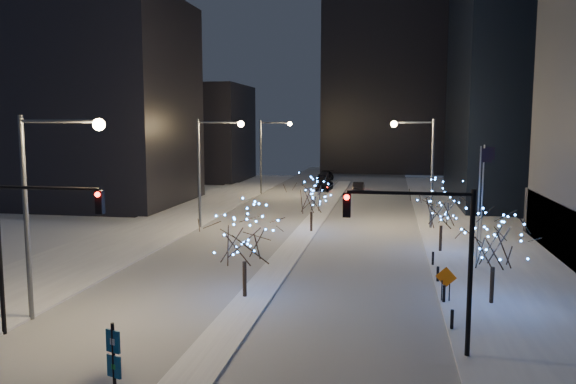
% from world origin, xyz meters
% --- Properties ---
extents(ground, '(160.00, 160.00, 0.00)m').
position_xyz_m(ground, '(0.00, 0.00, 0.00)').
color(ground, white).
rests_on(ground, ground).
extents(road, '(20.00, 130.00, 0.02)m').
position_xyz_m(road, '(0.00, 35.00, 0.01)').
color(road, '#A1A6AF').
rests_on(road, ground).
extents(median, '(2.00, 80.00, 0.15)m').
position_xyz_m(median, '(0.00, 30.00, 0.07)').
color(median, white).
rests_on(median, ground).
extents(east_sidewalk, '(10.00, 90.00, 0.15)m').
position_xyz_m(east_sidewalk, '(15.00, 20.00, 0.07)').
color(east_sidewalk, white).
rests_on(east_sidewalk, ground).
extents(west_sidewalk, '(8.00, 90.00, 0.15)m').
position_xyz_m(west_sidewalk, '(-14.00, 20.00, 0.07)').
color(west_sidewalk, white).
rests_on(west_sidewalk, ground).
extents(filler_west_near, '(22.00, 18.00, 24.00)m').
position_xyz_m(filler_west_near, '(-28.00, 40.00, 12.00)').
color(filler_west_near, black).
rests_on(filler_west_near, ground).
extents(filler_west_far, '(18.00, 16.00, 16.00)m').
position_xyz_m(filler_west_far, '(-26.00, 70.00, 8.00)').
color(filler_west_far, black).
rests_on(filler_west_far, ground).
extents(horizon_block, '(24.00, 14.00, 42.00)m').
position_xyz_m(horizon_block, '(6.00, 92.00, 21.00)').
color(horizon_block, black).
rests_on(horizon_block, ground).
extents(street_lamp_w_near, '(4.40, 0.56, 10.00)m').
position_xyz_m(street_lamp_w_near, '(-8.94, 2.00, 6.50)').
color(street_lamp_w_near, '#595E66').
rests_on(street_lamp_w_near, ground).
extents(street_lamp_w_mid, '(4.40, 0.56, 10.00)m').
position_xyz_m(street_lamp_w_mid, '(-8.94, 27.00, 6.50)').
color(street_lamp_w_mid, '#595E66').
rests_on(street_lamp_w_mid, ground).
extents(street_lamp_w_far, '(4.40, 0.56, 10.00)m').
position_xyz_m(street_lamp_w_far, '(-8.94, 52.00, 6.50)').
color(street_lamp_w_far, '#595E66').
rests_on(street_lamp_w_far, ground).
extents(street_lamp_east, '(3.90, 0.56, 10.00)m').
position_xyz_m(street_lamp_east, '(10.08, 30.00, 6.45)').
color(street_lamp_east, '#595E66').
rests_on(street_lamp_east, ground).
extents(traffic_signal_west, '(5.26, 0.43, 7.00)m').
position_xyz_m(traffic_signal_west, '(-8.44, -0.00, 4.76)').
color(traffic_signal_west, black).
rests_on(traffic_signal_west, ground).
extents(traffic_signal_east, '(5.26, 0.43, 7.00)m').
position_xyz_m(traffic_signal_east, '(8.94, 1.00, 4.76)').
color(traffic_signal_east, black).
rests_on(traffic_signal_east, ground).
extents(flagpoles, '(1.35, 2.60, 8.00)m').
position_xyz_m(flagpoles, '(13.37, 17.25, 4.80)').
color(flagpoles, silver).
rests_on(flagpoles, east_sidewalk).
extents(bollards, '(0.16, 12.16, 0.90)m').
position_xyz_m(bollards, '(10.20, 10.00, 0.60)').
color(bollards, black).
rests_on(bollards, east_sidewalk).
extents(car_near, '(2.41, 4.93, 1.62)m').
position_xyz_m(car_near, '(-1.99, 57.79, 0.81)').
color(car_near, black).
rests_on(car_near, ground).
extents(car_mid, '(1.51, 4.20, 1.38)m').
position_xyz_m(car_mid, '(2.93, 57.42, 0.69)').
color(car_mid, black).
rests_on(car_mid, ground).
extents(car_far, '(2.72, 5.74, 1.62)m').
position_xyz_m(car_far, '(-3.46, 71.24, 0.81)').
color(car_far, black).
rests_on(car_far, ground).
extents(holiday_tree_median_near, '(4.12, 4.12, 5.22)m').
position_xyz_m(holiday_tree_median_near, '(-0.50, 7.07, 3.58)').
color(holiday_tree_median_near, black).
rests_on(holiday_tree_median_near, median).
extents(holiday_tree_median_far, '(4.66, 4.66, 4.96)m').
position_xyz_m(holiday_tree_median_far, '(0.50, 26.38, 3.33)').
color(holiday_tree_median_far, black).
rests_on(holiday_tree_median_far, median).
extents(holiday_tree_plaza_near, '(3.88, 3.88, 4.88)m').
position_xyz_m(holiday_tree_plaza_near, '(12.67, 8.32, 3.42)').
color(holiday_tree_plaza_near, black).
rests_on(holiday_tree_plaza_near, east_sidewalk).
extents(holiday_tree_plaza_far, '(4.33, 4.33, 5.13)m').
position_xyz_m(holiday_tree_plaza_far, '(11.06, 20.41, 3.52)').
color(holiday_tree_plaza_far, black).
rests_on(holiday_tree_plaza_far, east_sidewalk).
extents(wayfinding_sign, '(0.57, 0.27, 3.27)m').
position_xyz_m(wayfinding_sign, '(-1.41, -6.00, 2.00)').
color(wayfinding_sign, black).
rests_on(wayfinding_sign, ground).
extents(construction_sign, '(1.10, 0.34, 1.87)m').
position_xyz_m(construction_sign, '(10.30, 8.22, 1.27)').
color(construction_sign, black).
rests_on(construction_sign, east_sidewalk).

